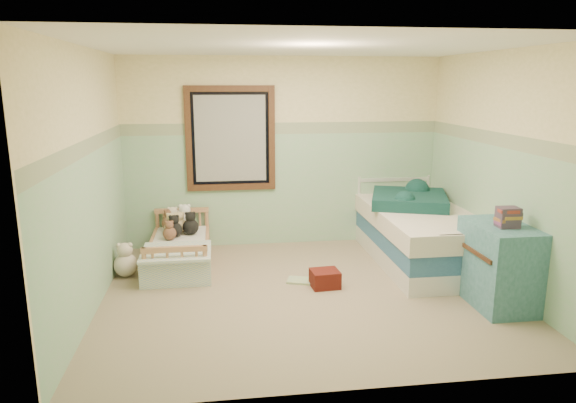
{
  "coord_description": "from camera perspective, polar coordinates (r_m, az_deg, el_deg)",
  "views": [
    {
      "loc": [
        -0.88,
        -5.07,
        2.17
      ],
      "look_at": [
        -0.14,
        0.35,
        0.91
      ],
      "focal_mm": 32.52,
      "sensor_mm": 36.0,
      "label": 1
    }
  ],
  "objects": [
    {
      "name": "floor_book",
      "position": [
        5.87,
        1.28,
        -8.63
      ],
      "size": [
        0.32,
        0.28,
        0.02
      ],
      "primitive_type": "cube",
      "rotation": [
        0.0,
        0.0,
        -0.31
      ],
      "color": "yellow",
      "rests_on": "floor"
    },
    {
      "name": "extra_plush_3",
      "position": [
        6.48,
        -12.82,
        -3.42
      ],
      "size": [
        0.16,
        0.16,
        0.16
      ],
      "primitive_type": "sphere",
      "color": "brown",
      "rests_on": "toddler_mattress"
    },
    {
      "name": "extra_plush_1",
      "position": [
        6.89,
        -12.45,
        -2.22
      ],
      "size": [
        0.21,
        0.21,
        0.21
      ],
      "primitive_type": "sphere",
      "color": "beige",
      "rests_on": "toddler_mattress"
    },
    {
      "name": "ceiling",
      "position": [
        5.15,
        2.14,
        16.72
      ],
      "size": [
        4.2,
        3.6,
        0.02
      ],
      "primitive_type": "cube",
      "color": "white",
      "rests_on": "wall_back"
    },
    {
      "name": "patchwork_quilt",
      "position": [
        5.99,
        -12.11,
        -5.38
      ],
      "size": [
        0.76,
        0.7,
        0.03
      ],
      "primitive_type": "cube",
      "color": "#8CAED1",
      "rests_on": "toddler_mattress"
    },
    {
      "name": "book_stack",
      "position": [
        5.35,
        22.92,
        -1.6
      ],
      "size": [
        0.2,
        0.16,
        0.19
      ],
      "primitive_type": "cube",
      "rotation": [
        0.0,
        0.0,
        -0.04
      ],
      "color": "brown",
      "rests_on": "dresser"
    },
    {
      "name": "dresser",
      "position": [
        5.56,
        22.02,
        -6.46
      ],
      "size": [
        0.51,
        0.82,
        0.82
      ],
      "primitive_type": "cube",
      "color": "#2B646B",
      "rests_on": "floor"
    },
    {
      "name": "wainscot_mint",
      "position": [
        7.05,
        -0.47,
        1.31
      ],
      "size": [
        4.2,
        0.01,
        1.5
      ],
      "primitive_type": "cube",
      "color": "#86BD8B",
      "rests_on": "floor"
    },
    {
      "name": "extra_plush_4",
      "position": [
        6.85,
        -11.48,
        -2.39
      ],
      "size": [
        0.18,
        0.18,
        0.18
      ],
      "primitive_type": "sphere",
      "color": "beige",
      "rests_on": "toddler_mattress"
    },
    {
      "name": "border_strip",
      "position": [
        6.93,
        -0.48,
        8.01
      ],
      "size": [
        4.2,
        0.01,
        0.15
      ],
      "primitive_type": "cube",
      "color": "#3F5F3F",
      "rests_on": "wall_back"
    },
    {
      "name": "wall_back",
      "position": [
        6.98,
        -0.5,
        5.36
      ],
      "size": [
        4.2,
        0.04,
        2.5
      ],
      "primitive_type": "cube",
      "color": "beige",
      "rests_on": "floor"
    },
    {
      "name": "red_pillow",
      "position": [
        5.71,
        4.06,
        -8.41
      ],
      "size": [
        0.32,
        0.28,
        0.19
      ],
      "primitive_type": "cube",
      "rotation": [
        0.0,
        0.0,
        0.08
      ],
      "color": "maroon",
      "rests_on": "floor"
    },
    {
      "name": "twin_bed_frame",
      "position": [
        6.64,
        14.14,
        -5.53
      ],
      "size": [
        1.05,
        2.11,
        0.22
      ],
      "primitive_type": "cube",
      "color": "silver",
      "rests_on": "floor"
    },
    {
      "name": "toddler_bed_frame",
      "position": [
        6.48,
        -11.74,
        -6.07
      ],
      "size": [
        0.7,
        1.41,
        0.18
      ],
      "primitive_type": "cube",
      "color": "#AC7450",
      "rests_on": "floor"
    },
    {
      "name": "plush_floor_cream",
      "position": [
        6.26,
        -17.32,
        -6.64
      ],
      "size": [
        0.27,
        0.27,
        0.27
      ],
      "primitive_type": "sphere",
      "color": "beige",
      "rests_on": "floor"
    },
    {
      "name": "plush_bed_tan",
      "position": [
        6.66,
        -12.57,
        -2.81
      ],
      "size": [
        0.19,
        0.19,
        0.19
      ],
      "primitive_type": "sphere",
      "color": "#D3B986",
      "rests_on": "toddler_mattress"
    },
    {
      "name": "floor",
      "position": [
        5.58,
        1.92,
        -10.05
      ],
      "size": [
        4.2,
        3.6,
        0.02
      ],
      "primitive_type": "cube",
      "color": "#807359",
      "rests_on": "ground"
    },
    {
      "name": "plush_bed_dark",
      "position": [
        6.64,
        -10.59,
        -2.74
      ],
      "size": [
        0.2,
        0.2,
        0.2
      ],
      "primitive_type": "sphere",
      "color": "black",
      "rests_on": "toddler_mattress"
    },
    {
      "name": "twin_mattress",
      "position": [
        6.52,
        14.35,
        -1.86
      ],
      "size": [
        1.1,
        2.15,
        0.22
      ],
      "primitive_type": "cube",
      "color": "silver",
      "rests_on": "twin_boxspring"
    },
    {
      "name": "extra_plush_2",
      "position": [
        6.74,
        -11.75,
        -2.63
      ],
      "size": [
        0.19,
        0.19,
        0.19
      ],
      "primitive_type": "sphere",
      "color": "#D3B986",
      "rests_on": "toddler_mattress"
    },
    {
      "name": "extra_plush_0",
      "position": [
        6.57,
        -12.31,
        -3.03
      ],
      "size": [
        0.19,
        0.19,
        0.19
      ],
      "primitive_type": "sphere",
      "color": "black",
      "rests_on": "toddler_mattress"
    },
    {
      "name": "twin_boxspring",
      "position": [
        6.58,
        14.25,
        -3.71
      ],
      "size": [
        1.05,
        2.11,
        0.22
      ],
      "primitive_type": "cube",
      "color": "navy",
      "rests_on": "twin_bed_frame"
    },
    {
      "name": "teal_blanket",
      "position": [
        6.73,
        13.1,
        0.24
      ],
      "size": [
        1.16,
        1.19,
        0.14
      ],
      "primitive_type": "cube",
      "rotation": [
        0.0,
        0.0,
        -0.33
      ],
      "color": "black",
      "rests_on": "twin_mattress"
    },
    {
      "name": "plush_bed_white",
      "position": [
        6.86,
        -11.18,
        -2.14
      ],
      "size": [
        0.23,
        0.23,
        0.23
      ],
      "primitive_type": "sphere",
      "color": "white",
      "rests_on": "toddler_mattress"
    },
    {
      "name": "plush_bed_brown",
      "position": [
        6.88,
        -12.84,
        -2.33
      ],
      "size": [
        0.19,
        0.19,
        0.19
      ],
      "primitive_type": "sphere",
      "color": "brown",
      "rests_on": "toddler_mattress"
    },
    {
      "name": "wall_right",
      "position": [
        5.95,
        22.41,
        3.06
      ],
      "size": [
        0.04,
        3.6,
        2.5
      ],
      "primitive_type": "cube",
      "color": "beige",
      "rests_on": "floor"
    },
    {
      "name": "window_frame",
      "position": [
        6.87,
        -6.3,
        6.84
      ],
      "size": [
        1.16,
        0.06,
        1.36
      ],
      "primitive_type": "cube",
      "color": "#321911",
      "rests_on": "wall_back"
    },
    {
      "name": "wall_left",
      "position": [
        5.29,
        -21.02,
        2.07
      ],
      "size": [
        0.04,
        3.6,
        2.5
      ],
      "primitive_type": "cube",
      "color": "beige",
      "rests_on": "floor"
    },
    {
      "name": "toddler_mattress",
      "position": [
        6.43,
        -11.8,
        -4.8
      ],
      "size": [
        0.64,
        1.35,
        0.12
      ],
      "primitive_type": "cube",
      "color": "white",
      "rests_on": "toddler_bed_frame"
    },
    {
      "name": "window_blinds",
      "position": [
        6.88,
        -6.3,
        6.85
      ],
      "size": [
        0.92,
        0.01,
        1.12
      ],
      "primitive_type": "cube",
      "color": "#B8B8B3",
      "rests_on": "window_frame"
    },
    {
      "name": "plush_floor_tan",
      "position": [
        6.05,
        -14.56,
        -7.18
      ],
      "size": [
        0.26,
        0.26,
        0.26
      ],
      "primitive_type": "sphere",
      "color": "#D3B986",
      "rests_on": "floor"
    },
    {
      "name": "wall_front",
      "position": [
        3.5,
        7.02,
        -2.35
      ],
      "size": [
        4.2,
        0.04,
        2.5
      ],
      "primitive_type": "cube",
      "color": "beige",
      "rests_on": "floor"
    }
  ]
}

